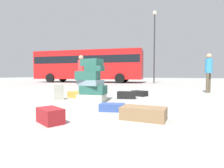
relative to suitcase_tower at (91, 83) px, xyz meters
The scene contains 13 objects.
ground_plane 0.79m from the suitcase_tower, 98.70° to the right, with size 80.00×80.00×0.00m, color #9E9E99.
suitcase_tower is the anchor object (origin of this frame).
suitcase_maroon_upright_blue 2.47m from the suitcase_tower, 75.64° to the right, with size 0.50×0.29×0.25m, color maroon.
suitcase_black_behind_tower 1.34m from the suitcase_tower, 54.80° to the left, with size 0.61×0.29×0.24m, color black.
suitcase_brown_white_trunk 2.50m from the suitcase_tower, 37.50° to the right, with size 0.78×0.42×0.22m, color olive.
suitcase_tan_foreground_far 1.06m from the suitcase_tower, 148.27° to the left, with size 0.77×0.32×0.21m, color #B28C33.
suitcase_cream_left_side 1.20m from the suitcase_tower, behind, with size 0.26×0.33×0.50m, color beige.
suitcase_black_foreground_near 2.18m from the suitcase_tower, 64.05° to the left, with size 0.53×0.35×0.20m, color black.
suitcase_navy_right_side 1.61m from the suitcase_tower, 42.51° to the right, with size 0.54×0.31×0.16m, color #334F99.
person_bearded_onlooker 5.55m from the suitcase_tower, 52.63° to the left, with size 0.30×0.32×1.72m.
person_tourist_with_camera 3.34m from the suitcase_tower, 128.92° to the left, with size 0.30×0.30×1.70m.
parked_bus 13.34m from the suitcase_tower, 122.06° to the left, with size 11.20×4.37×3.15m.
lamp_post 12.64m from the suitcase_tower, 92.59° to the left, with size 0.36×0.36×6.51m.
Camera 1 is at (2.84, -4.09, 0.80)m, focal length 29.19 mm.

